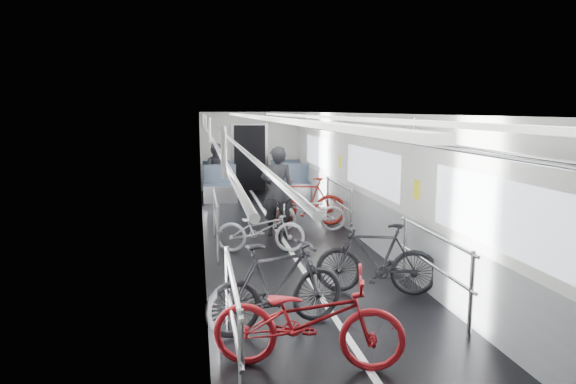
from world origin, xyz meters
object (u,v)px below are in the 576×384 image
(bike_right_near, at_px, (376,259))
(person_seated, at_px, (215,170))
(bike_right_far, at_px, (306,201))
(bike_left_mid, at_px, (277,286))
(bike_right_mid, at_px, (308,212))
(person_standing, at_px, (277,191))
(bike_aisle, at_px, (284,215))
(bike_left_near, at_px, (308,319))
(bike_left_far, at_px, (261,229))

(bike_right_near, xyz_separation_m, person_seated, (-1.85, 8.38, 0.28))
(bike_right_far, bearing_deg, bike_left_mid, 1.79)
(bike_right_near, relative_size, bike_right_mid, 1.06)
(bike_left_mid, xyz_separation_m, bike_right_far, (1.43, 5.21, 0.00))
(bike_left_mid, distance_m, person_seated, 9.28)
(person_standing, distance_m, person_seated, 4.97)
(bike_right_far, distance_m, bike_aisle, 1.10)
(bike_right_mid, bearing_deg, bike_left_near, -2.75)
(bike_left_far, bearing_deg, bike_right_far, -22.25)
(bike_left_far, xyz_separation_m, bike_right_mid, (1.14, 1.38, -0.00))
(bike_right_far, bearing_deg, person_seated, -139.04)
(bike_left_far, bearing_deg, bike_right_mid, -30.16)
(bike_left_near, bearing_deg, person_seated, 18.67)
(bike_right_mid, bearing_deg, person_standing, -63.96)
(bike_right_mid, bearing_deg, bike_right_near, 11.52)
(person_standing, height_order, person_seated, person_standing)
(bike_left_mid, xyz_separation_m, bike_aisle, (0.80, 4.31, -0.10))
(bike_left_near, distance_m, person_seated, 10.20)
(bike_left_near, distance_m, bike_left_far, 4.14)
(bike_right_mid, bearing_deg, person_seated, -150.45)
(bike_right_near, distance_m, bike_right_far, 4.32)
(bike_left_far, distance_m, bike_aisle, 1.23)
(bike_right_mid, relative_size, bike_aisle, 0.99)
(person_seated, bearing_deg, bike_left_far, 112.91)
(bike_left_mid, relative_size, bike_aisle, 1.09)
(bike_left_near, bearing_deg, bike_aisle, 8.74)
(bike_left_mid, distance_m, bike_right_far, 5.40)
(bike_aisle, distance_m, person_seated, 5.11)
(bike_left_mid, height_order, bike_right_far, bike_right_far)
(bike_left_mid, height_order, bike_left_far, bike_left_mid)
(bike_left_mid, xyz_separation_m, bike_left_far, (0.21, 3.24, -0.10))
(bike_left_near, distance_m, bike_right_far, 6.25)
(bike_aisle, bearing_deg, bike_left_far, -104.06)
(bike_left_mid, bearing_deg, bike_left_far, -20.10)
(bike_left_far, relative_size, bike_aisle, 1.00)
(bike_right_near, xyz_separation_m, bike_right_far, (-0.06, 4.32, 0.03))
(person_standing, xyz_separation_m, person_seated, (-1.05, 4.86, -0.12))
(bike_aisle, bearing_deg, bike_right_mid, 43.45)
(bike_left_far, xyz_separation_m, person_standing, (0.48, 1.18, 0.48))
(bike_right_far, bearing_deg, bike_left_near, 5.41)
(bike_left_near, xyz_separation_m, bike_left_mid, (-0.16, 0.91, 0.03))
(bike_right_far, distance_m, person_seated, 4.45)
(bike_left_near, xyz_separation_m, bike_right_far, (1.27, 6.12, 0.03))
(bike_right_near, distance_m, person_seated, 8.59)
(bike_left_near, distance_m, bike_aisle, 5.26)
(bike_right_near, distance_m, bike_aisle, 3.49)
(bike_left_far, height_order, bike_right_mid, bike_left_far)
(bike_left_far, height_order, bike_right_far, bike_right_far)
(bike_right_far, relative_size, bike_aisle, 1.10)
(bike_aisle, height_order, person_seated, person_seated)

